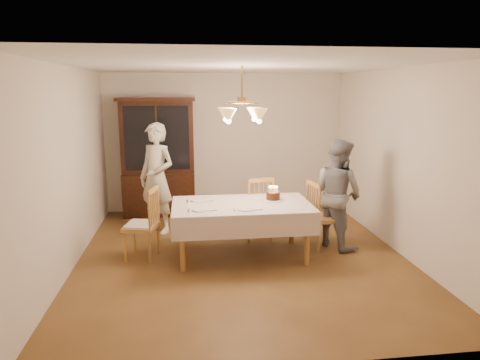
{
  "coord_description": "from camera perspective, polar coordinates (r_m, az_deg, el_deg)",
  "views": [
    {
      "loc": [
        -0.73,
        -5.63,
        2.29
      ],
      "look_at": [
        0.0,
        0.2,
        1.05
      ],
      "focal_mm": 32.0,
      "sensor_mm": 36.0,
      "label": 1
    }
  ],
  "objects": [
    {
      "name": "birthday_cake",
      "position": [
        6.07,
        4.43,
        -2.2
      ],
      "size": [
        0.3,
        0.3,
        0.2
      ],
      "color": "white",
      "rests_on": "dining_table"
    },
    {
      "name": "chair_left_end",
      "position": [
        6.05,
        -12.97,
        -6.05
      ],
      "size": [
        0.51,
        0.53,
        1.0
      ],
      "color": "olive",
      "rests_on": "ground"
    },
    {
      "name": "place_setting_near_right",
      "position": [
        5.6,
        1.01,
        -3.89
      ],
      "size": [
        0.38,
        0.23,
        0.02
      ],
      "color": "white",
      "rests_on": "dining_table"
    },
    {
      "name": "chair_far_side",
      "position": [
        6.69,
        2.31,
        -4.12
      ],
      "size": [
        0.5,
        0.49,
        1.0
      ],
      "color": "olive",
      "rests_on": "ground"
    },
    {
      "name": "room_shell",
      "position": [
        5.72,
        0.25,
        4.8
      ],
      "size": [
        5.0,
        5.0,
        5.0
      ],
      "color": "white",
      "rests_on": "ground"
    },
    {
      "name": "dining_table",
      "position": [
        5.9,
        0.24,
        -3.88
      ],
      "size": [
        1.9,
        1.1,
        0.76
      ],
      "color": "olive",
      "rests_on": "ground"
    },
    {
      "name": "chandelier",
      "position": [
        5.69,
        0.25,
        8.76
      ],
      "size": [
        0.62,
        0.62,
        0.73
      ],
      "color": "#BF8C3F",
      "rests_on": "ground"
    },
    {
      "name": "china_hutch",
      "position": [
        8.0,
        -10.84,
        2.71
      ],
      "size": [
        1.38,
        0.54,
        2.16
      ],
      "color": "black",
      "rests_on": "ground"
    },
    {
      "name": "adult_in_grey",
      "position": [
        6.43,
        12.9,
        -1.77
      ],
      "size": [
        0.9,
        0.97,
        1.6
      ],
      "primitive_type": "imported",
      "rotation": [
        0.0,
        0.0,
        2.05
      ],
      "color": "slate",
      "rests_on": "ground"
    },
    {
      "name": "elderly_woman",
      "position": [
        7.03,
        -11.03,
        0.22
      ],
      "size": [
        0.78,
        0.74,
        1.79
      ],
      "primitive_type": "imported",
      "rotation": [
        0.0,
        0.0,
        -0.67
      ],
      "color": "beige",
      "rests_on": "ground"
    },
    {
      "name": "chair_right_end",
      "position": [
        6.42,
        11.04,
        -5.05
      ],
      "size": [
        0.49,
        0.51,
        1.0
      ],
      "color": "olive",
      "rests_on": "ground"
    },
    {
      "name": "ground",
      "position": [
        6.12,
        0.24,
        -10.05
      ],
      "size": [
        5.0,
        5.0,
        0.0
      ],
      "primitive_type": "plane",
      "color": "brown",
      "rests_on": "ground"
    },
    {
      "name": "place_setting_far_left",
      "position": [
        6.07,
        -5.37,
        -2.7
      ],
      "size": [
        0.38,
        0.24,
        0.02
      ],
      "color": "white",
      "rests_on": "dining_table"
    },
    {
      "name": "place_setting_near_left",
      "position": [
        5.59,
        -5.13,
        -3.97
      ],
      "size": [
        0.37,
        0.23,
        0.02
      ],
      "color": "white",
      "rests_on": "dining_table"
    }
  ]
}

